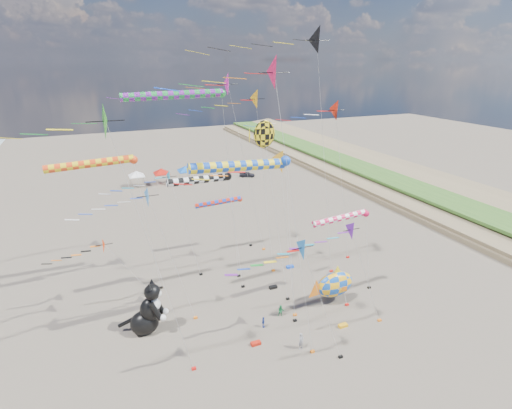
{
  "coord_description": "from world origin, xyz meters",
  "views": [
    {
      "loc": [
        -14.09,
        -20.8,
        24.32
      ],
      "look_at": [
        -0.18,
        12.0,
        11.36
      ],
      "focal_mm": 28.0,
      "sensor_mm": 36.0,
      "label": 1
    }
  ],
  "objects": [
    {
      "name": "ground",
      "position": [
        0.0,
        0.0,
        0.0
      ],
      "size": [
        260.0,
        260.0,
        0.0
      ],
      "primitive_type": "plane",
      "color": "brown",
      "rests_on": "ground"
    },
    {
      "name": "windsock_3",
      "position": [
        8.63,
        10.24,
        9.24
      ],
      "size": [
        8.1,
        0.69,
        9.64
      ],
      "color": "#DE0F47",
      "rests_on": "ground"
    },
    {
      "name": "windsock_4",
      "position": [
        0.65,
        25.59,
        7.03
      ],
      "size": [
        7.68,
        0.69,
        7.42
      ],
      "color": "red",
      "rests_on": "ground"
    },
    {
      "name": "kite_bag_2",
      "position": [
        6.23,
        5.57,
        0.15
      ],
      "size": [
        0.9,
        0.44,
        0.3
      ],
      "primitive_type": "cube",
      "color": "#F3A714",
      "rests_on": "ground"
    },
    {
      "name": "delta_kite_0",
      "position": [
        1.43,
        18.01,
        20.34
      ],
      "size": [
        10.06,
        2.2,
        21.76
      ],
      "color": "orange",
      "rests_on": "ground"
    },
    {
      "name": "angelfish_kite",
      "position": [
        1.26,
        13.8,
        17.51
      ],
      "size": [
        3.74,
        3.02,
        18.98
      ],
      "color": "yellow",
      "rests_on": "ground"
    },
    {
      "name": "delta_kite_11",
      "position": [
        -1.02,
        2.06,
        11.03
      ],
      "size": [
        9.61,
        1.94,
        12.32
      ],
      "color": "#1364B5",
      "rests_on": "ground"
    },
    {
      "name": "kite_bag_0",
      "position": [
        2.96,
        14.46,
        0.15
      ],
      "size": [
        0.9,
        0.44,
        0.3
      ],
      "primitive_type": "cube",
      "color": "black",
      "rests_on": "ground"
    },
    {
      "name": "kite_bag_1",
      "position": [
        -2.54,
        6.49,
        0.15
      ],
      "size": [
        0.9,
        0.44,
        0.3
      ],
      "primitive_type": "cube",
      "color": "red",
      "rests_on": "ground"
    },
    {
      "name": "delta_kite_8",
      "position": [
        1.27,
        23.8,
        21.53
      ],
      "size": [
        15.97,
        2.86,
        23.23
      ],
      "color": "#F71FB1",
      "rests_on": "ground"
    },
    {
      "name": "cat_inflatable",
      "position": [
        -11.15,
        12.31,
        2.73
      ],
      "size": [
        4.52,
        3.47,
        5.47
      ],
      "primitive_type": null,
      "rotation": [
        0.0,
        0.0,
        -0.41
      ],
      "color": "black",
      "rests_on": "ground"
    },
    {
      "name": "tent_row",
      "position": [
        1.5,
        60.0,
        3.15
      ],
      "size": [
        19.2,
        4.2,
        3.8
      ],
      "color": "white",
      "rests_on": "ground"
    },
    {
      "name": "child_green",
      "position": [
        1.46,
        9.46,
        0.62
      ],
      "size": [
        0.74,
        0.66,
        1.25
      ],
      "primitive_type": "imported",
      "rotation": [
        0.0,
        0.0,
        -0.36
      ],
      "color": "#1C7F41",
      "rests_on": "ground"
    },
    {
      "name": "delta_kite_7",
      "position": [
        -10.67,
        12.42,
        12.94
      ],
      "size": [
        9.82,
        2.11,
        14.29
      ],
      "color": "blue",
      "rests_on": "ground"
    },
    {
      "name": "delta_kite_6",
      "position": [
        -0.54,
        8.98,
        15.83
      ],
      "size": [
        11.09,
        2.3,
        17.29
      ],
      "color": "#FFAE1E",
      "rests_on": "ground"
    },
    {
      "name": "windsock_2",
      "position": [
        -13.78,
        19.41,
        14.95
      ],
      "size": [
        9.72,
        0.82,
        15.42
      ],
      "color": "#F54114",
      "rests_on": "ground"
    },
    {
      "name": "delta_kite_5",
      "position": [
        9.85,
        17.35,
        18.95
      ],
      "size": [
        14.3,
        2.53,
        20.51
      ],
      "color": "red",
      "rests_on": "ground"
    },
    {
      "name": "person_adult",
      "position": [
        0.98,
        4.46,
        0.8
      ],
      "size": [
        0.69,
        0.59,
        1.6
      ],
      "primitive_type": "imported",
      "rotation": [
        0.0,
        0.0,
        0.43
      ],
      "color": "gray",
      "rests_on": "ground"
    },
    {
      "name": "delta_kite_3",
      "position": [
        4.78,
        4.91,
        10.4
      ],
      "size": [
        10.77,
        1.85,
        11.69
      ],
      "color": "#5F14A3",
      "rests_on": "ground"
    },
    {
      "name": "delta_kite_10",
      "position": [
        -1.42,
        3.6,
        23.31
      ],
      "size": [
        11.44,
        2.57,
        24.87
      ],
      "color": "#DD164A",
      "rests_on": "ground"
    },
    {
      "name": "parked_car",
      "position": [
        17.18,
        58.0,
        0.58
      ],
      "size": [
        3.64,
        2.59,
        1.15
      ],
      "primitive_type": "imported",
      "rotation": [
        0.0,
        0.0,
        1.16
      ],
      "color": "#26262D",
      "rests_on": "ground"
    },
    {
      "name": "kite_bag_3",
      "position": [
        6.92,
        17.93,
        0.15
      ],
      "size": [
        0.9,
        0.44,
        0.3
      ],
      "primitive_type": "cube",
      "color": "blue",
      "rests_on": "ground"
    },
    {
      "name": "delta_kite_4",
      "position": [
        -12.99,
        5.67,
        20.64
      ],
      "size": [
        12.06,
        2.51,
        22.16
      ],
      "color": "#23821B",
      "rests_on": "ground"
    },
    {
      "name": "child_blue",
      "position": [
        -0.88,
        8.54,
        0.57
      ],
      "size": [
        0.6,
        0.71,
        1.14
      ],
      "primitive_type": "imported",
      "rotation": [
        0.0,
        0.0,
        0.98
      ],
      "color": "navy",
      "rests_on": "ground"
    },
    {
      "name": "delta_kite_2",
      "position": [
        -7.7,
        20.55,
        11.84
      ],
      "size": [
        9.69,
        1.79,
        13.13
      ],
      "color": "#15A0CA",
      "rests_on": "ground"
    },
    {
      "name": "delta_kite_9",
      "position": [
        -13.64,
        17.91,
        6.71
      ],
      "size": [
        8.82,
        1.86,
        7.96
      ],
      "color": "#FF3703",
      "rests_on": "ground"
    },
    {
      "name": "windsock_0",
      "position": [
        -5.6,
        18.42,
        21.08
      ],
      "size": [
        11.4,
        0.84,
        21.58
      ],
      "color": "#1A9137",
      "rests_on": "ground"
    },
    {
      "name": "windsock_5",
      "position": [
        -4.25,
        16.02,
        13.16
      ],
      "size": [
        7.85,
        0.81,
        13.63
      ],
      "color": "black",
      "rests_on": "ground"
    },
    {
      "name": "windsock_1",
      "position": [
        -2.84,
        8.16,
        16.32
      ],
      "size": [
        10.0,
        0.9,
        16.82
      ],
      "color": "#1243B6",
      "rests_on": "ground"
    },
    {
      "name": "delta_kite_1",
      "position": [
        7.35,
        15.11,
        25.9
      ],
      "size": [
        14.85,
        2.92,
        27.62
      ],
      "color": "black",
      "rests_on": "ground"
    },
    {
      "name": "fish_inflatable",
      "position": [
        7.64,
        9.41,
        2.23
      ],
      "size": [
        5.65,
        2.17,
        4.38
      ],
      "color": "#124EB5",
      "rests_on": "ground"
    }
  ]
}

